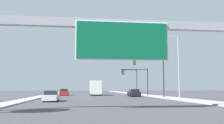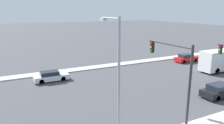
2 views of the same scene
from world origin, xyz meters
The scene contains 7 objects.
median_strip_left centered at (-10.75, 60.00, 0.07)m, with size 2.00×120.00×0.15m.
car_far_center centered at (-7.00, 30.85, 0.65)m, with size 1.71×4.55×1.38m.
car_mid_center centered at (7.00, 46.27, 0.70)m, with size 1.84×4.51×1.47m.
car_near_right centered at (-7.00, 55.53, 0.70)m, with size 1.79×4.60×1.48m.
truck_box_primary centered at (0.00, 55.95, 1.68)m, with size 2.34×8.82×3.31m.
traffic_light_near_intersection centered at (8.60, 38.00, 4.65)m, with size 5.39×0.32×6.84m.
street_lamp_right centered at (10.04, 31.68, 5.29)m, with size 2.64×0.28×9.00m.
Camera 2 is at (21.73, 25.38, 9.36)m, focal length 35.00 mm.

